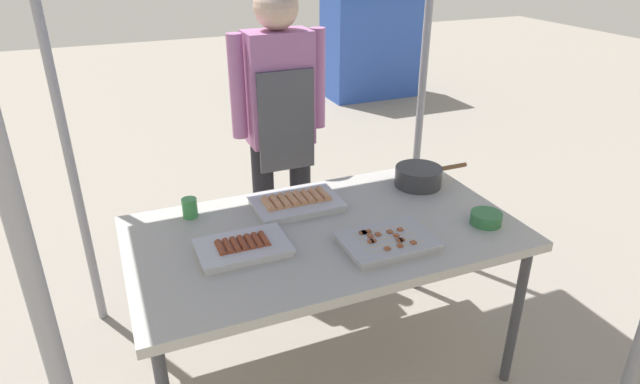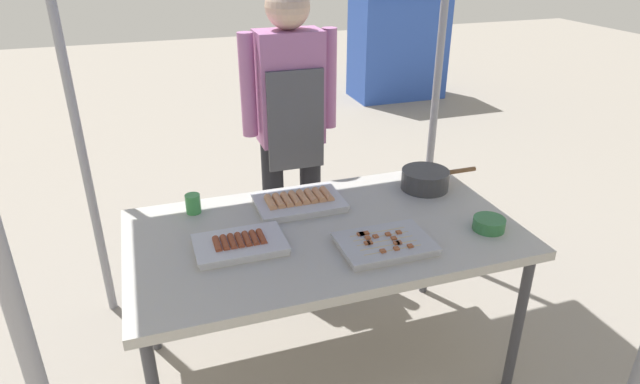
% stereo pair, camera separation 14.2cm
% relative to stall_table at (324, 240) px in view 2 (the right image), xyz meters
% --- Properties ---
extents(ground_plane, '(18.00, 18.00, 0.00)m').
position_rel_stall_table_xyz_m(ground_plane, '(0.00, 0.00, -0.70)').
color(ground_plane, gray).
extents(stall_table, '(1.60, 0.90, 0.75)m').
position_rel_stall_table_xyz_m(stall_table, '(0.00, 0.00, 0.00)').
color(stall_table, '#B7B2A8').
rests_on(stall_table, ground).
extents(tray_grilled_sausages, '(0.35, 0.23, 0.05)m').
position_rel_stall_table_xyz_m(tray_grilled_sausages, '(-0.36, -0.04, 0.07)').
color(tray_grilled_sausages, silver).
rests_on(tray_grilled_sausages, stall_table).
extents(tray_meat_skewers, '(0.36, 0.26, 0.04)m').
position_rel_stall_table_xyz_m(tray_meat_skewers, '(0.18, -0.21, 0.07)').
color(tray_meat_skewers, '#ADADB2').
rests_on(tray_meat_skewers, stall_table).
extents(tray_pork_links, '(0.39, 0.27, 0.05)m').
position_rel_stall_table_xyz_m(tray_pork_links, '(-0.04, 0.24, 0.07)').
color(tray_pork_links, silver).
rests_on(tray_pork_links, stall_table).
extents(cooking_wok, '(0.39, 0.23, 0.09)m').
position_rel_stall_table_xyz_m(cooking_wok, '(0.59, 0.22, 0.10)').
color(cooking_wok, '#38383A').
rests_on(cooking_wok, stall_table).
extents(condiment_bowl, '(0.13, 0.13, 0.05)m').
position_rel_stall_table_xyz_m(condiment_bowl, '(0.65, -0.22, 0.08)').
color(condiment_bowl, '#33723F').
rests_on(condiment_bowl, stall_table).
extents(drink_cup_near_edge, '(0.07, 0.07, 0.09)m').
position_rel_stall_table_xyz_m(drink_cup_near_edge, '(-0.49, 0.33, 0.10)').
color(drink_cup_near_edge, '#3F994C').
rests_on(drink_cup_near_edge, stall_table).
extents(vendor_woman, '(0.52, 0.23, 1.65)m').
position_rel_stall_table_xyz_m(vendor_woman, '(0.10, 0.84, 0.28)').
color(vendor_woman, black).
rests_on(vendor_woman, ground).
extents(neighbor_stall_left, '(1.08, 0.64, 1.73)m').
position_rel_stall_table_xyz_m(neighbor_stall_left, '(2.37, 4.15, 0.17)').
color(neighbor_stall_left, '#2D51B2').
rests_on(neighbor_stall_left, ground).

